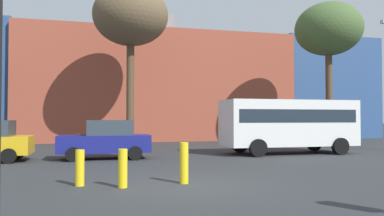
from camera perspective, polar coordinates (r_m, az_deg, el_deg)
name	(u,v)px	position (r m, az deg, el deg)	size (l,w,h in m)	color
ground_plane	(191,185)	(10.42, -0.18, -11.57)	(200.00, 200.00, 0.00)	#2D3033
building_backdrop	(155,88)	(33.92, -5.69, 3.05)	(40.24, 10.31, 10.84)	#9E4733
parked_car_2	(106,140)	(17.24, -12.93, -4.69)	(3.98, 1.96, 1.73)	navy
white_bus	(288,122)	(19.90, 14.41, -2.06)	(6.80, 2.62, 2.72)	white
bare_tree_0	(131,17)	(24.56, -9.29, 13.48)	(4.72, 4.72, 10.15)	brown
bare_tree_2	(328,30)	(27.94, 19.99, 11.03)	(4.53, 4.53, 9.75)	brown
bollard_yellow_0	(123,168)	(10.08, -10.46, -8.99)	(0.24, 0.24, 1.01)	yellow
bollard_yellow_1	(184,163)	(10.54, -1.22, -8.34)	(0.24, 0.24, 1.14)	yellow
bollard_yellow_2	(80,168)	(10.61, -16.66, -8.69)	(0.24, 0.24, 0.97)	yellow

